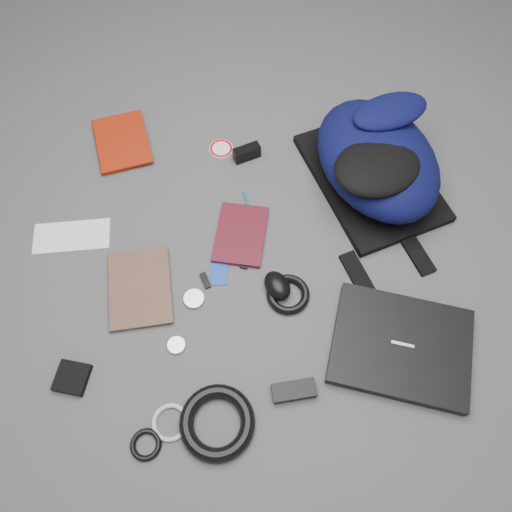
{
  "coord_description": "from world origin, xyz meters",
  "views": [
    {
      "loc": [
        -0.04,
        -0.65,
        1.31
      ],
      "look_at": [
        0.0,
        0.0,
        0.02
      ],
      "focal_mm": 35.0,
      "sensor_mm": 36.0,
      "label": 1
    }
  ],
  "objects": [
    {
      "name": "envelope",
      "position": [
        -0.55,
        0.11,
        0.0
      ],
      "size": [
        0.23,
        0.11,
        0.0
      ],
      "primitive_type": "cube",
      "rotation": [
        0.0,
        0.0,
        0.04
      ],
      "color": "white",
      "rests_on": "ground"
    },
    {
      "name": "id_badge",
      "position": [
        -0.11,
        -0.04,
        0.0
      ],
      "size": [
        0.05,
        0.08,
        0.0
      ],
      "primitive_type": "cube",
      "rotation": [
        0.0,
        0.0,
        -0.05
      ],
      "color": "#163FAB",
      "rests_on": "ground"
    },
    {
      "name": "backpack",
      "position": [
        0.38,
        0.26,
        0.11
      ],
      "size": [
        0.5,
        0.6,
        0.21
      ],
      "primitive_type": null,
      "rotation": [
        0.0,
        0.0,
        0.33
      ],
      "color": "black",
      "rests_on": "ground"
    },
    {
      "name": "dvd_case",
      "position": [
        -0.04,
        0.08,
        0.01
      ],
      "size": [
        0.18,
        0.23,
        0.02
      ],
      "primitive_type": "cube",
      "rotation": [
        0.0,
        0.0,
        -0.2
      ],
      "color": "#420C16",
      "rests_on": "ground"
    },
    {
      "name": "earbud_coil",
      "position": [
        -0.3,
        -0.5,
        0.01
      ],
      "size": [
        0.1,
        0.1,
        0.01
      ],
      "primitive_type": "torus",
      "rotation": [
        0.0,
        0.0,
        0.29
      ],
      "color": "black",
      "rests_on": "ground"
    },
    {
      "name": "ground",
      "position": [
        0.0,
        0.0,
        0.0
      ],
      "size": [
        4.0,
        4.0,
        0.0
      ],
      "primitive_type": "plane",
      "color": "#4F4F51",
      "rests_on": "ground"
    },
    {
      "name": "sticker_disc",
      "position": [
        -0.09,
        0.41,
        0.0
      ],
      "size": [
        0.09,
        0.09,
        0.0
      ],
      "primitive_type": "cylinder",
      "rotation": [
        0.0,
        0.0,
        -0.15
      ],
      "color": "white",
      "rests_on": "ground"
    },
    {
      "name": "usb_black",
      "position": [
        -0.15,
        -0.06,
        0.0
      ],
      "size": [
        0.03,
        0.05,
        0.01
      ],
      "primitive_type": "cube",
      "rotation": [
        0.0,
        0.0,
        0.33
      ],
      "color": "black",
      "rests_on": "ground"
    },
    {
      "name": "textbook_red",
      "position": [
        -0.5,
        0.43,
        0.01
      ],
      "size": [
        0.22,
        0.26,
        0.02
      ],
      "primitive_type": "imported",
      "rotation": [
        0.0,
        0.0,
        0.23
      ],
      "color": "maroon",
      "rests_on": "ground"
    },
    {
      "name": "key_fob",
      "position": [
        -0.03,
        -0.01,
        0.01
      ],
      "size": [
        0.03,
        0.04,
        0.01
      ],
      "primitive_type": "cube",
      "rotation": [
        0.0,
        0.0,
        -0.34
      ],
      "color": "black",
      "rests_on": "ground"
    },
    {
      "name": "comic_book",
      "position": [
        -0.42,
        -0.08,
        0.01
      ],
      "size": [
        0.2,
        0.26,
        0.02
      ],
      "primitive_type": "imported",
      "rotation": [
        0.0,
        0.0,
        0.09
      ],
      "color": "#B5630C",
      "rests_on": "ground"
    },
    {
      "name": "laptop",
      "position": [
        0.37,
        -0.29,
        0.02
      ],
      "size": [
        0.43,
        0.37,
        0.04
      ],
      "primitive_type": "cube",
      "rotation": [
        0.0,
        0.0,
        -0.3
      ],
      "color": "black",
      "rests_on": "ground"
    },
    {
      "name": "white_cable_coil",
      "position": [
        -0.24,
        -0.45,
        0.01
      ],
      "size": [
        0.12,
        0.12,
        0.01
      ],
      "primitive_type": "torus",
      "rotation": [
        0.0,
        0.0,
        -0.4
      ],
      "color": "beige",
      "rests_on": "ground"
    },
    {
      "name": "pen_teal",
      "position": [
        -0.01,
        0.17,
        0.0
      ],
      "size": [
        0.04,
        0.14,
        0.01
      ],
      "primitive_type": "cylinder",
      "rotation": [
        1.57,
        0.0,
        0.24
      ],
      "color": "#0D6775",
      "rests_on": "ground"
    },
    {
      "name": "power_brick",
      "position": [
        0.07,
        -0.39,
        0.01
      ],
      "size": [
        0.12,
        0.06,
        0.03
      ],
      "primitive_type": "cube",
      "rotation": [
        0.0,
        0.0,
        0.1
      ],
      "color": "black",
      "rests_on": "ground"
    },
    {
      "name": "headphone_left",
      "position": [
        -0.18,
        -0.12,
        0.01
      ],
      "size": [
        0.07,
        0.07,
        0.01
      ],
      "primitive_type": "cylinder",
      "rotation": [
        0.0,
        0.0,
        -0.24
      ],
      "color": "#AAA9AC",
      "rests_on": "ground"
    },
    {
      "name": "mouse",
      "position": [
        0.05,
        -0.1,
        0.02
      ],
      "size": [
        0.1,
        0.11,
        0.05
      ],
      "primitive_type": "ellipsoid",
      "rotation": [
        0.0,
        0.0,
        0.43
      ],
      "color": "black",
      "rests_on": "ground"
    },
    {
      "name": "compact_camera",
      "position": [
        -0.01,
        0.37,
        0.02
      ],
      "size": [
        0.09,
        0.06,
        0.05
      ],
      "primitive_type": "cube",
      "rotation": [
        0.0,
        0.0,
        0.35
      ],
      "color": "black",
      "rests_on": "ground"
    },
    {
      "name": "pouch",
      "position": [
        -0.5,
        -0.32,
        0.01
      ],
      "size": [
        0.1,
        0.1,
        0.02
      ],
      "primitive_type": "cube",
      "rotation": [
        0.0,
        0.0,
        -0.25
      ],
      "color": "black",
      "rests_on": "ground"
    },
    {
      "name": "power_cord_coil",
      "position": [
        -0.12,
        -0.46,
        0.02
      ],
      "size": [
        0.19,
        0.19,
        0.04
      ],
      "primitive_type": "torus",
      "rotation": [
        0.0,
        0.0,
        -0.01
      ],
      "color": "black",
      "rests_on": "ground"
    },
    {
      "name": "pen_red",
      "position": [
        0.01,
        0.11,
        0.0
      ],
      "size": [
        0.03,
        0.14,
        0.01
      ],
      "primitive_type": "cylinder",
      "rotation": [
        1.57,
        0.0,
        0.18
      ],
      "color": "#A50C2E",
      "rests_on": "ground"
    },
    {
      "name": "headphone_right",
      "position": [
        -0.23,
        -0.25,
        0.01
      ],
      "size": [
        0.05,
        0.05,
        0.01
      ],
      "primitive_type": "cylinder",
      "rotation": [
        0.0,
        0.0,
        0.03
      ],
      "color": "#A4A5A6",
      "rests_on": "ground"
    },
    {
      "name": "cable_coil",
      "position": [
        0.08,
        -0.12,
        0.01
      ],
      "size": [
        0.15,
        0.15,
        0.02
      ],
      "primitive_type": "torus",
      "rotation": [
        0.0,
        0.0,
        0.28
      ],
      "color": "black",
      "rests_on": "ground"
    }
  ]
}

